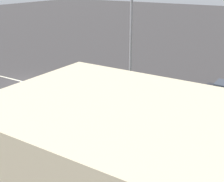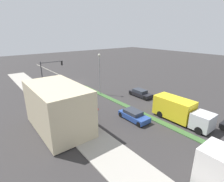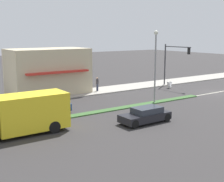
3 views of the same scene
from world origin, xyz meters
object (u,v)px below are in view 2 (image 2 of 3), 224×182
(warning_aframe_sign, at_px, (56,88))
(coupe_blue, at_px, (134,115))
(traffic_signal_main, at_px, (49,70))
(delivery_truck, at_px, (180,111))
(sedan_dark, at_px, (140,93))
(pedestrian, at_px, (58,103))
(street_lamp, at_px, (99,69))

(warning_aframe_sign, xyz_separation_m, coupe_blue, (-3.32, 18.79, 0.21))
(traffic_signal_main, distance_m, delivery_truck, 25.27)
(traffic_signal_main, height_order, sedan_dark, traffic_signal_main)
(pedestrian, xyz_separation_m, warning_aframe_sign, (-3.17, -9.30, -0.60))
(sedan_dark, bearing_deg, pedestrian, -16.12)
(street_lamp, height_order, delivery_truck, street_lamp)
(traffic_signal_main, distance_m, coupe_blue, 20.49)
(warning_aframe_sign, height_order, delivery_truck, delivery_truck)
(street_lamp, xyz_separation_m, delivery_truck, (-2.20, 14.96, -3.31))
(sedan_dark, bearing_deg, street_lamp, -47.97)
(traffic_signal_main, relative_size, warning_aframe_sign, 6.69)
(pedestrian, xyz_separation_m, sedan_dark, (-13.69, 3.96, -0.41))
(street_lamp, relative_size, delivery_truck, 0.98)
(pedestrian, bearing_deg, coupe_blue, 124.40)
(traffic_signal_main, relative_size, delivery_truck, 0.75)
(traffic_signal_main, xyz_separation_m, warning_aframe_sign, (-0.60, 1.05, -3.47))
(traffic_signal_main, bearing_deg, pedestrian, 76.08)
(warning_aframe_sign, relative_size, coupe_blue, 0.20)
(traffic_signal_main, relative_size, coupe_blue, 1.31)
(street_lamp, height_order, coupe_blue, street_lamp)
(traffic_signal_main, xyz_separation_m, pedestrian, (2.57, 10.36, -2.87))
(street_lamp, relative_size, coupe_blue, 1.73)
(pedestrian, bearing_deg, warning_aframe_sign, -108.82)
(warning_aframe_sign, height_order, sedan_dark, sedan_dark)
(delivery_truck, bearing_deg, coupe_blue, -41.48)
(pedestrian, distance_m, sedan_dark, 14.26)
(traffic_signal_main, xyz_separation_m, coupe_blue, (-3.92, 19.84, -3.27))
(traffic_signal_main, xyz_separation_m, delivery_truck, (-8.32, 23.73, -2.43))
(traffic_signal_main, bearing_deg, delivery_truck, 109.33)
(pedestrian, relative_size, coupe_blue, 0.40)
(street_lamp, distance_m, delivery_truck, 15.48)
(coupe_blue, bearing_deg, delivery_truck, 138.52)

